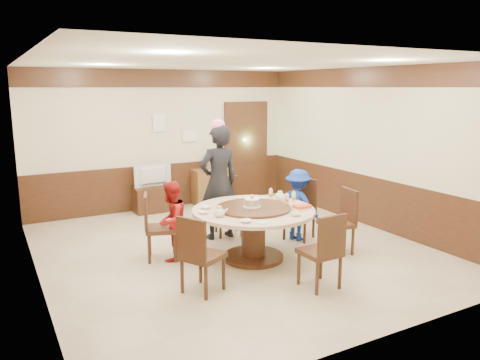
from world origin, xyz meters
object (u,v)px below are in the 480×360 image
person_standing (219,182)px  birthday_cake (252,203)px  shrimp_platter (302,207)px  person_blue (298,205)px  side_cabinet (211,186)px  television (154,176)px  person_red (171,221)px  banquet_table (253,223)px  tv_stand (155,199)px  thermos (209,160)px

person_standing → birthday_cake: person_standing is taller
shrimp_platter → birthday_cake: bearing=149.5°
person_blue → side_cabinet: bearing=-16.5°
shrimp_platter → side_cabinet: size_ratio=0.38×
television → person_standing: bearing=95.6°
shrimp_platter → person_blue: bearing=57.6°
person_red → side_cabinet: 3.35m
banquet_table → person_blue: (1.08, 0.42, 0.05)m
shrimp_platter → side_cabinet: shrimp_platter is taller
person_red → tv_stand: (0.66, 2.71, -0.33)m
person_red → person_standing: bearing=167.9°
birthday_cake → thermos: bearing=75.3°
television → shrimp_platter: bearing=100.6°
person_blue → shrimp_platter: bearing=127.2°
person_red → person_blue: 2.12m
birthday_cake → person_standing: bearing=88.9°
person_standing → side_cabinet: size_ratio=2.34×
banquet_table → person_blue: person_blue is taller
banquet_table → television: bearing=96.7°
person_standing → person_red: (-1.04, -0.58, -0.36)m
birthday_cake → shrimp_platter: bearing=-30.5°
television → side_cabinet: bearing=176.8°
person_standing → side_cabinet: 2.40m
banquet_table → television: television is taller
tv_stand → side_cabinet: bearing=1.4°
tv_stand → thermos: 1.40m
person_standing → television: (-0.38, 2.13, -0.21)m
birthday_cake → television: size_ratio=0.33×
person_blue → shrimp_platter: person_blue is taller
person_blue → shrimp_platter: size_ratio=3.88×
birthday_cake → thermos: 3.38m
birthday_cake → television: bearing=96.4°
thermos → person_blue: bearing=-85.2°
person_standing → banquet_table: bearing=87.5°
tv_stand → thermos: (1.22, 0.03, 0.69)m
person_red → tv_stand: person_red is taller
thermos → person_standing: bearing=-111.2°
shrimp_platter → tv_stand: size_ratio=0.35×
shrimp_platter → side_cabinet: (0.29, 3.63, -0.40)m
person_standing → person_red: bearing=26.6°
person_standing → person_blue: 1.34m
birthday_cake → television: 3.26m
person_blue → birthday_cake: 1.20m
person_standing → person_blue: person_standing is taller
tv_stand → shrimp_platter: bearing=-74.9°
shrimp_platter → thermos: bearing=86.1°
banquet_table → side_cabinet: bearing=74.9°
person_blue → tv_stand: 3.21m
shrimp_platter → thermos: size_ratio=0.79×
person_red → side_cabinet: person_red is taller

